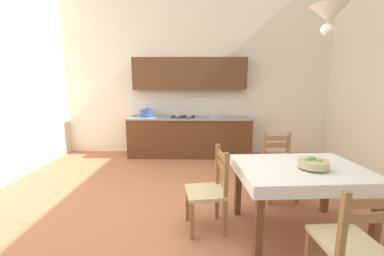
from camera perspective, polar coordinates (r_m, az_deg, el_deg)
The scene contains 9 objects.
ground_plane at distance 3.20m, azimuth 0.16°, elevation -21.02°, with size 6.70×6.44×0.10m, color #B7704C.
wall_back at distance 5.74m, azimuth 0.83°, elevation 15.37°, with size 6.70×0.12×4.25m, color silver.
kitchen_cabinetry at distance 5.44m, azimuth -0.66°, elevation 2.23°, with size 2.76×0.63×2.20m.
dining_table at distance 2.88m, azimuth 24.24°, elevation -10.77°, with size 1.39×1.07×0.75m.
dining_chair_camera_side at distance 2.31m, azimuth 33.44°, elevation -22.02°, with size 0.45×0.45×0.93m.
dining_chair_kitchen_side at distance 3.70m, azimuth 19.91°, elevation -8.83°, with size 0.44×0.44×0.93m.
dining_chair_tv_side at distance 2.78m, azimuth 4.07°, elevation -14.69°, with size 0.48×0.48×0.93m.
fruit_bowl at distance 2.79m, azimuth 26.79°, elevation -7.54°, with size 0.30×0.30×0.12m.
pendant_lamp at distance 2.68m, azimuth 29.67°, elevation 22.38°, with size 0.32×0.32×0.81m.
Camera 1 is at (0.06, -2.74, 1.61)m, focal length 22.43 mm.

